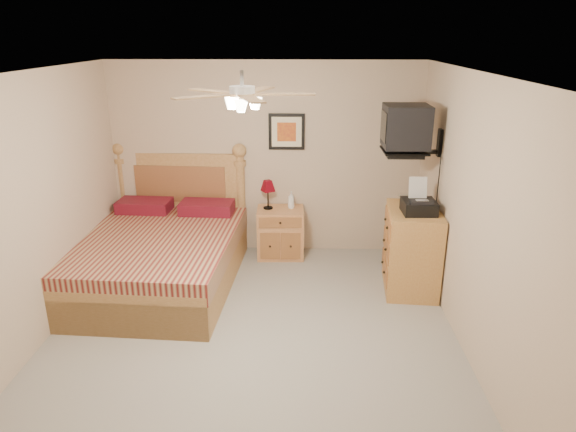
{
  "coord_description": "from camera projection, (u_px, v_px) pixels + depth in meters",
  "views": [
    {
      "loc": [
        0.48,
        -4.27,
        2.81
      ],
      "look_at": [
        0.33,
        0.9,
        0.96
      ],
      "focal_mm": 32.0,
      "sensor_mm": 36.0,
      "label": 1
    }
  ],
  "objects": [
    {
      "name": "lotion_bottle",
      "position": [
        291.0,
        200.0,
        6.65
      ],
      "size": [
        0.09,
        0.09,
        0.23
      ],
      "primitive_type": "imported",
      "rotation": [
        0.0,
        0.0,
        -0.02
      ],
      "color": "white",
      "rests_on": "nightstand"
    },
    {
      "name": "framed_picture",
      "position": [
        287.0,
        132.0,
        6.53
      ],
      "size": [
        0.46,
        0.04,
        0.46
      ],
      "primitive_type": "cube",
      "color": "black",
      "rests_on": "wall_back"
    },
    {
      "name": "magazine_upper",
      "position": [
        403.0,
        199.0,
        5.94
      ],
      "size": [
        0.27,
        0.31,
        0.02
      ],
      "primitive_type": "imported",
      "rotation": [
        0.0,
        0.0,
        0.36
      ],
      "color": "gray",
      "rests_on": "magazine_lower"
    },
    {
      "name": "wall_left",
      "position": [
        27.0,
        217.0,
        4.62
      ],
      "size": [
        0.04,
        4.5,
        2.5
      ],
      "primitive_type": "cube",
      "color": "tan",
      "rests_on": "ground"
    },
    {
      "name": "wall_tv",
      "position": [
        420.0,
        130.0,
        5.59
      ],
      "size": [
        0.56,
        0.46,
        0.58
      ],
      "primitive_type": null,
      "color": "black",
      "rests_on": "wall_right"
    },
    {
      "name": "ceiling_fan",
      "position": [
        242.0,
        94.0,
        4.0
      ],
      "size": [
        1.14,
        1.14,
        0.28
      ],
      "primitive_type": null,
      "color": "white",
      "rests_on": "ceiling"
    },
    {
      "name": "table_lamp",
      "position": [
        268.0,
        194.0,
        6.61
      ],
      "size": [
        0.25,
        0.25,
        0.38
      ],
      "primitive_type": null,
      "rotation": [
        0.0,
        0.0,
        -0.25
      ],
      "color": "#630410",
      "rests_on": "nightstand"
    },
    {
      "name": "bed",
      "position": [
        154.0,
        226.0,
        5.82
      ],
      "size": [
        1.86,
        2.37,
        1.47
      ],
      "primitive_type": null,
      "rotation": [
        0.0,
        0.0,
        -0.06
      ],
      "color": "#9F703B",
      "rests_on": "ground"
    },
    {
      "name": "floor",
      "position": [
        252.0,
        339.0,
        4.98
      ],
      "size": [
        4.5,
        4.5,
        0.0
      ],
      "primitive_type": "plane",
      "color": "gray",
      "rests_on": "ground"
    },
    {
      "name": "wall_back",
      "position": [
        266.0,
        160.0,
        6.68
      ],
      "size": [
        4.0,
        0.04,
        2.5
      ],
      "primitive_type": "cube",
      "color": "tan",
      "rests_on": "ground"
    },
    {
      "name": "ceiling",
      "position": [
        245.0,
        73.0,
        4.14
      ],
      "size": [
        4.0,
        4.5,
        0.04
      ],
      "primitive_type": "cube",
      "color": "white",
      "rests_on": "ground"
    },
    {
      "name": "wall_front",
      "position": [
        201.0,
        380.0,
        2.45
      ],
      "size": [
        4.0,
        0.04,
        2.5
      ],
      "primitive_type": "cube",
      "color": "tan",
      "rests_on": "ground"
    },
    {
      "name": "wall_right",
      "position": [
        475.0,
        221.0,
        4.51
      ],
      "size": [
        0.04,
        4.5,
        2.5
      ],
      "primitive_type": "cube",
      "color": "tan",
      "rests_on": "ground"
    },
    {
      "name": "magazine_lower",
      "position": [
        403.0,
        201.0,
        5.93
      ],
      "size": [
        0.21,
        0.28,
        0.02
      ],
      "primitive_type": "imported",
      "rotation": [
        0.0,
        0.0,
        -0.07
      ],
      "color": "beige",
      "rests_on": "dresser"
    },
    {
      "name": "dresser",
      "position": [
        412.0,
        250.0,
        5.83
      ],
      "size": [
        0.63,
        0.86,
        0.96
      ],
      "primitive_type": "cube",
      "rotation": [
        0.0,
        0.0,
        -0.08
      ],
      "color": "#AB6C32",
      "rests_on": "ground"
    },
    {
      "name": "fax_machine",
      "position": [
        420.0,
        197.0,
        5.52
      ],
      "size": [
        0.36,
        0.38,
        0.37
      ],
      "primitive_type": null,
      "rotation": [
        0.0,
        0.0,
        0.02
      ],
      "color": "black",
      "rests_on": "dresser"
    },
    {
      "name": "nightstand",
      "position": [
        281.0,
        233.0,
        6.76
      ],
      "size": [
        0.62,
        0.47,
        0.65
      ],
      "primitive_type": "cube",
      "rotation": [
        0.0,
        0.0,
        0.03
      ],
      "color": "#AE7249",
      "rests_on": "ground"
    }
  ]
}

